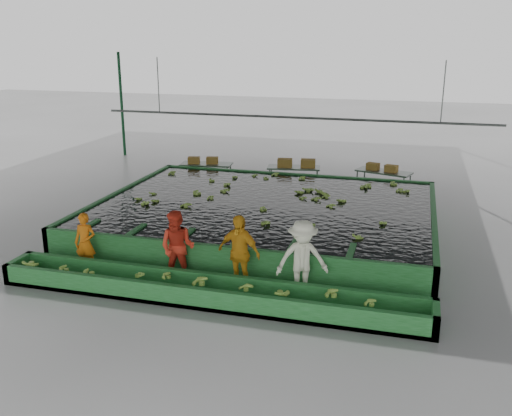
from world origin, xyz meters
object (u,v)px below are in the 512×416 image
(worker_d, at_px, (302,259))
(sorting_trough, at_px, (207,291))
(worker_a, at_px, (85,243))
(box_stack_right, at_px, (382,171))
(flotation_tank, at_px, (265,216))
(worker_b, at_px, (178,247))
(worker_c, at_px, (239,253))
(box_stack_mid, at_px, (296,167))
(packing_table_left, at_px, (207,175))
(packing_table_right, at_px, (383,183))
(box_stack_left, at_px, (203,163))
(packing_table_mid, at_px, (294,178))

(worker_d, bearing_deg, sorting_trough, 179.76)
(worker_a, bearing_deg, box_stack_right, 51.16)
(flotation_tank, relative_size, box_stack_right, 8.59)
(worker_b, bearing_deg, box_stack_right, 64.07)
(worker_c, bearing_deg, flotation_tank, 110.06)
(worker_c, distance_m, box_stack_mid, 9.23)
(worker_c, bearing_deg, worker_d, 13.19)
(worker_c, relative_size, box_stack_right, 1.58)
(sorting_trough, xyz_separation_m, worker_c, (0.52, 0.80, 0.67))
(worker_a, distance_m, worker_d, 5.54)
(flotation_tank, height_order, packing_table_left, packing_table_left)
(worker_d, bearing_deg, packing_table_right, 60.78)
(sorting_trough, distance_m, worker_b, 1.45)
(flotation_tank, xyz_separation_m, box_stack_left, (-3.74, 4.57, 0.46))
(worker_a, distance_m, worker_c, 4.04)
(packing_table_left, xyz_separation_m, box_stack_left, (-0.12, -0.05, 0.45))
(box_stack_mid, bearing_deg, box_stack_left, -174.66)
(worker_d, distance_m, packing_table_left, 10.56)
(packing_table_right, bearing_deg, sorting_trough, -107.44)
(worker_b, bearing_deg, box_stack_left, 104.84)
(worker_b, xyz_separation_m, box_stack_mid, (0.96, 9.21, 0.02))
(packing_table_left, distance_m, packing_table_mid, 3.47)
(sorting_trough, height_order, worker_b, worker_b)
(packing_table_left, bearing_deg, box_stack_left, -156.21)
(sorting_trough, distance_m, box_stack_left, 10.38)
(packing_table_right, bearing_deg, packing_table_mid, -176.68)
(sorting_trough, bearing_deg, worker_a, 167.20)
(flotation_tank, height_order, box_stack_right, box_stack_right)
(box_stack_mid, bearing_deg, sorting_trough, -89.67)
(worker_a, xyz_separation_m, worker_b, (2.51, 0.00, 0.14))
(box_stack_mid, height_order, box_stack_right, box_stack_mid)
(worker_a, bearing_deg, packing_table_left, 86.92)
(flotation_tank, height_order, box_stack_mid, box_stack_mid)
(worker_b, height_order, box_stack_right, worker_b)
(worker_a, bearing_deg, packing_table_mid, 66.35)
(packing_table_right, height_order, box_stack_mid, box_stack_mid)
(flotation_tank, bearing_deg, packing_table_mid, 91.91)
(box_stack_left, bearing_deg, worker_d, -57.04)
(flotation_tank, bearing_deg, worker_c, -83.13)
(worker_d, xyz_separation_m, packing_table_right, (1.21, 9.44, -0.46))
(worker_b, distance_m, box_stack_right, 10.34)
(packing_table_left, xyz_separation_m, packing_table_right, (6.84, 0.52, 0.00))
(sorting_trough, height_order, worker_a, worker_a)
(sorting_trough, bearing_deg, packing_table_left, 110.42)
(flotation_tank, bearing_deg, worker_d, -64.94)
(worker_a, height_order, box_stack_left, worker_a)
(worker_c, height_order, packing_table_right, worker_c)
(flotation_tank, xyz_separation_m, box_stack_right, (3.14, 5.16, 0.46))
(worker_a, height_order, packing_table_left, worker_a)
(worker_c, xyz_separation_m, box_stack_right, (2.62, 9.46, -0.01))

